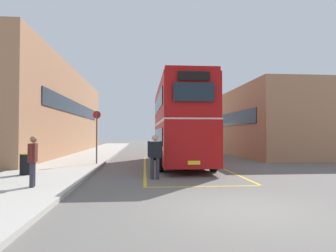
{
  "coord_description": "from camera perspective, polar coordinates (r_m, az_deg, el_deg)",
  "views": [
    {
      "loc": [
        -2.32,
        -7.02,
        1.84
      ],
      "look_at": [
        -0.57,
        12.29,
        2.35
      ],
      "focal_mm": 31.41,
      "sensor_mm": 36.0,
      "label": 1
    }
  ],
  "objects": [
    {
      "name": "pedestrian_boarding",
      "position": [
        11.94,
        -2.56,
        -5.31
      ],
      "size": [
        0.59,
        0.29,
        1.79
      ],
      "color": "#2D2D38",
      "rests_on": "ground"
    },
    {
      "name": "pedestrian_waiting_far",
      "position": [
        10.4,
        -24.76,
        -5.6
      ],
      "size": [
        0.29,
        0.55,
        1.63
      ],
      "color": "#2D2D38",
      "rests_on": "sidewalk_left"
    },
    {
      "name": "double_decker_bus",
      "position": [
        17.58,
        2.16,
        0.69
      ],
      "size": [
        2.94,
        10.63,
        4.75
      ],
      "color": "black",
      "rests_on": "ground"
    },
    {
      "name": "sidewalk_left",
      "position": [
        24.25,
        -15.18,
        -5.65
      ],
      "size": [
        4.0,
        57.6,
        0.14
      ],
      "primitive_type": "cube",
      "color": "#B2ADA3",
      "rests_on": "ground"
    },
    {
      "name": "bus_stop_sign",
      "position": [
        17.25,
        -13.67,
        -1.17
      ],
      "size": [
        0.43,
        0.14,
        3.01
      ],
      "color": "#4C4C51",
      "rests_on": "sidewalk_left"
    },
    {
      "name": "single_deck_bus",
      "position": [
        32.79,
        3.24,
        -1.86
      ],
      "size": [
        3.29,
        9.36,
        3.02
      ],
      "color": "black",
      "rests_on": "ground"
    },
    {
      "name": "depot_building_right",
      "position": [
        26.93,
        21.99,
        0.68
      ],
      "size": [
        9.03,
        12.27,
        5.64
      ],
      "color": "#AD7A56",
      "rests_on": "ground"
    },
    {
      "name": "brick_building_left",
      "position": [
        28.88,
        -23.71,
        2.33
      ],
      "size": [
        6.85,
        25.74,
        7.42
      ],
      "color": "#AD7A56",
      "rests_on": "ground"
    },
    {
      "name": "ground_plane",
      "position": [
        21.62,
        1.0,
        -6.39
      ],
      "size": [
        135.6,
        135.6,
        0.0
      ],
      "primitive_type": "plane",
      "color": "#66605B"
    },
    {
      "name": "litter_bin",
      "position": [
        13.65,
        -25.8,
        -6.65
      ],
      "size": [
        0.54,
        0.54,
        0.88
      ],
      "color": "black",
      "rests_on": "sidewalk_left"
    },
    {
      "name": "bay_marking_yellow",
      "position": [
        15.73,
        3.06,
        -8.21
      ],
      "size": [
        4.35,
        12.64,
        0.01
      ],
      "color": "gold",
      "rests_on": "ground"
    }
  ]
}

